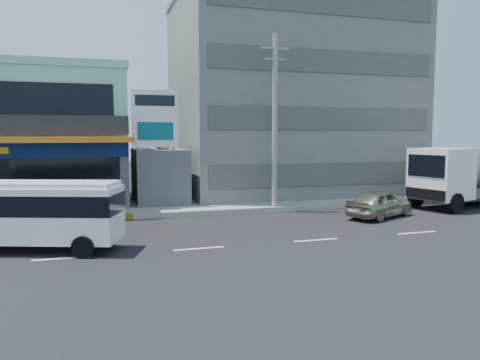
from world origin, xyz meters
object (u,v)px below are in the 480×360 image
shop_building (23,141)px  utility_pole_near (275,121)px  satellite_dish (160,148)px  tanker_truck (469,175)px  concrete_building (288,99)px  motorcycle_rider (5,215)px  billboard (155,125)px  minibus (36,210)px  sedan (380,204)px

shop_building → utility_pole_near: 15.50m
satellite_dish → tanker_truck: bearing=-15.7°
concrete_building → tanker_truck: 13.34m
shop_building → motorcycle_rider: shop_building is taller
billboard → minibus: billboard is taller
concrete_building → billboard: size_ratio=2.32×
sedan → tanker_truck: tanker_truck is taller
utility_pole_near → motorcycle_rider: bearing=-175.0°
satellite_dish → utility_pole_near: size_ratio=0.15×
minibus → motorcycle_rider: bearing=111.8°
shop_building → billboard: shop_building is taller
utility_pole_near → minibus: (-11.96, -5.90, -3.57)m
minibus → tanker_truck: (24.25, 4.35, 0.36)m
shop_building → motorcycle_rider: 8.42m
concrete_building → motorcycle_rider: bearing=-153.7°
sedan → minibus: bearing=73.9°
satellite_dish → tanker_truck: satellite_dish is taller
satellite_dish → shop_building: bearing=159.8°
sedan → utility_pole_near: bearing=28.8°
shop_building → billboard: bearing=-32.3°
satellite_dish → utility_pole_near: bearing=-31.0°
tanker_truck → motorcycle_rider: 26.16m
concrete_building → satellite_dish: 11.30m
concrete_building → minibus: (-15.96, -13.50, -5.42)m
concrete_building → utility_pole_near: size_ratio=1.60×
shop_building → satellite_dish: (8.00, -2.95, -0.42)m
utility_pole_near → billboard: bearing=164.5°
satellite_dish → billboard: bearing=-105.5°
utility_pole_near → sedan: utility_pole_near is taller
shop_building → concrete_building: 18.28m
billboard → sedan: size_ratio=1.59×
billboard → motorcycle_rider: bearing=-157.7°
shop_building → sedan: size_ratio=2.85×
concrete_building → motorcycle_rider: concrete_building is taller
shop_building → utility_pole_near: size_ratio=1.24×
concrete_building → minibus: size_ratio=2.42×
shop_building → sedan: shop_building is taller
concrete_building → billboard: (-10.50, -5.80, -2.07)m
billboard → tanker_truck: (18.79, -3.35, -2.99)m
shop_building → sedan: bearing=-28.3°
shop_building → minibus: size_ratio=1.87×
satellite_dish → billboard: (-0.50, -1.80, 1.35)m
shop_building → billboard: size_ratio=1.80×
satellite_dish → sedan: size_ratio=0.35×
concrete_building → minibus: 21.60m
utility_pole_near → minibus: size_ratio=1.51×
concrete_building → satellite_dish: (-10.00, -4.00, -3.42)m
shop_building → concrete_building: concrete_building is taller
minibus → sedan: size_ratio=1.52×
sedan → motorcycle_rider: (-18.49, 2.29, -0.03)m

